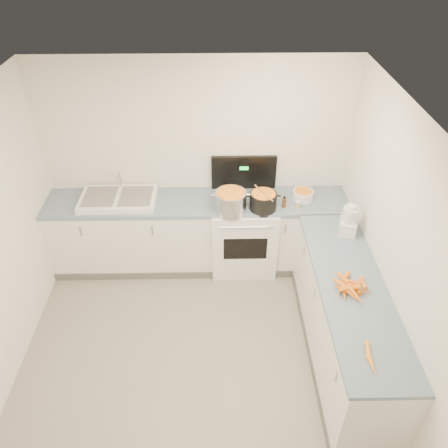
{
  "coord_description": "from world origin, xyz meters",
  "views": [
    {
      "loc": [
        0.23,
        -2.49,
        3.74
      ],
      "look_at": [
        0.3,
        1.1,
        1.05
      ],
      "focal_mm": 35.0,
      "sensor_mm": 36.0,
      "label": 1
    }
  ],
  "objects_px": {
    "black_pot": "(263,202)",
    "spice_jar": "(298,205)",
    "stove": "(244,233)",
    "steel_pot": "(231,202)",
    "sink": "(118,199)",
    "food_processor": "(349,221)",
    "mixing_bowl": "(303,195)",
    "extract_bottle": "(284,202)"
  },
  "relations": [
    {
      "from": "black_pot",
      "to": "spice_jar",
      "type": "relative_size",
      "value": 3.94
    },
    {
      "from": "stove",
      "to": "black_pot",
      "type": "height_order",
      "value": "stove"
    },
    {
      "from": "steel_pot",
      "to": "sink",
      "type": "bearing_deg",
      "value": 171.31
    },
    {
      "from": "sink",
      "to": "steel_pot",
      "type": "relative_size",
      "value": 2.5
    },
    {
      "from": "sink",
      "to": "food_processor",
      "type": "relative_size",
      "value": 2.52
    },
    {
      "from": "sink",
      "to": "spice_jar",
      "type": "height_order",
      "value": "sink"
    },
    {
      "from": "steel_pot",
      "to": "black_pot",
      "type": "distance_m",
      "value": 0.36
    },
    {
      "from": "mixing_bowl",
      "to": "food_processor",
      "type": "xyz_separation_m",
      "value": [
        0.36,
        -0.63,
        0.09
      ]
    },
    {
      "from": "stove",
      "to": "food_processor",
      "type": "xyz_separation_m",
      "value": [
        1.03,
        -0.61,
        0.61
      ]
    },
    {
      "from": "mixing_bowl",
      "to": "extract_bottle",
      "type": "relative_size",
      "value": 2.01
    },
    {
      "from": "black_pot",
      "to": "stove",
      "type": "bearing_deg",
      "value": 141.62
    },
    {
      "from": "stove",
      "to": "food_processor",
      "type": "bearing_deg",
      "value": -30.54
    },
    {
      "from": "extract_bottle",
      "to": "black_pot",
      "type": "bearing_deg",
      "value": -173.99
    },
    {
      "from": "black_pot",
      "to": "extract_bottle",
      "type": "relative_size",
      "value": 2.57
    },
    {
      "from": "food_processor",
      "to": "black_pot",
      "type": "bearing_deg",
      "value": 151.48
    },
    {
      "from": "spice_jar",
      "to": "food_processor",
      "type": "distance_m",
      "value": 0.64
    },
    {
      "from": "stove",
      "to": "sink",
      "type": "relative_size",
      "value": 1.58
    },
    {
      "from": "black_pot",
      "to": "food_processor",
      "type": "relative_size",
      "value": 0.89
    },
    {
      "from": "stove",
      "to": "spice_jar",
      "type": "height_order",
      "value": "stove"
    },
    {
      "from": "steel_pot",
      "to": "black_pot",
      "type": "bearing_deg",
      "value": 4.3
    },
    {
      "from": "sink",
      "to": "spice_jar",
      "type": "bearing_deg",
      "value": -4.87
    },
    {
      "from": "mixing_bowl",
      "to": "food_processor",
      "type": "distance_m",
      "value": 0.73
    },
    {
      "from": "sink",
      "to": "mixing_bowl",
      "type": "distance_m",
      "value": 2.12
    },
    {
      "from": "stove",
      "to": "black_pot",
      "type": "relative_size",
      "value": 4.51
    },
    {
      "from": "stove",
      "to": "black_pot",
      "type": "bearing_deg",
      "value": -38.38
    },
    {
      "from": "stove",
      "to": "extract_bottle",
      "type": "bearing_deg",
      "value": -16.41
    },
    {
      "from": "extract_bottle",
      "to": "food_processor",
      "type": "xyz_separation_m",
      "value": [
        0.6,
        -0.48,
        0.09
      ]
    },
    {
      "from": "stove",
      "to": "steel_pot",
      "type": "height_order",
      "value": "stove"
    },
    {
      "from": "stove",
      "to": "food_processor",
      "type": "distance_m",
      "value": 1.34
    },
    {
      "from": "black_pot",
      "to": "mixing_bowl",
      "type": "relative_size",
      "value": 1.28
    },
    {
      "from": "sink",
      "to": "mixing_bowl",
      "type": "bearing_deg",
      "value": 0.28
    },
    {
      "from": "steel_pot",
      "to": "spice_jar",
      "type": "distance_m",
      "value": 0.76
    },
    {
      "from": "black_pot",
      "to": "extract_bottle",
      "type": "xyz_separation_m",
      "value": [
        0.24,
        0.03,
        -0.03
      ]
    },
    {
      "from": "extract_bottle",
      "to": "food_processor",
      "type": "distance_m",
      "value": 0.77
    },
    {
      "from": "spice_jar",
      "to": "sink",
      "type": "bearing_deg",
      "value": 175.13
    },
    {
      "from": "steel_pot",
      "to": "black_pot",
      "type": "xyz_separation_m",
      "value": [
        0.36,
        0.03,
        -0.02
      ]
    },
    {
      "from": "mixing_bowl",
      "to": "spice_jar",
      "type": "height_order",
      "value": "mixing_bowl"
    },
    {
      "from": "stove",
      "to": "extract_bottle",
      "type": "distance_m",
      "value": 0.69
    },
    {
      "from": "black_pot",
      "to": "sink",
      "type": "bearing_deg",
      "value": 174.13
    },
    {
      "from": "spice_jar",
      "to": "mixing_bowl",
      "type": "bearing_deg",
      "value": 64.7
    },
    {
      "from": "mixing_bowl",
      "to": "spice_jar",
      "type": "relative_size",
      "value": 3.07
    },
    {
      "from": "spice_jar",
      "to": "black_pot",
      "type": "bearing_deg",
      "value": 179.32
    }
  ]
}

